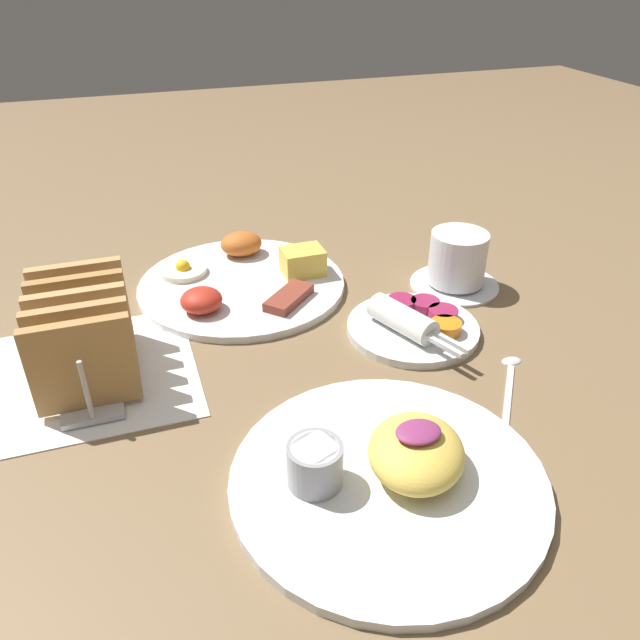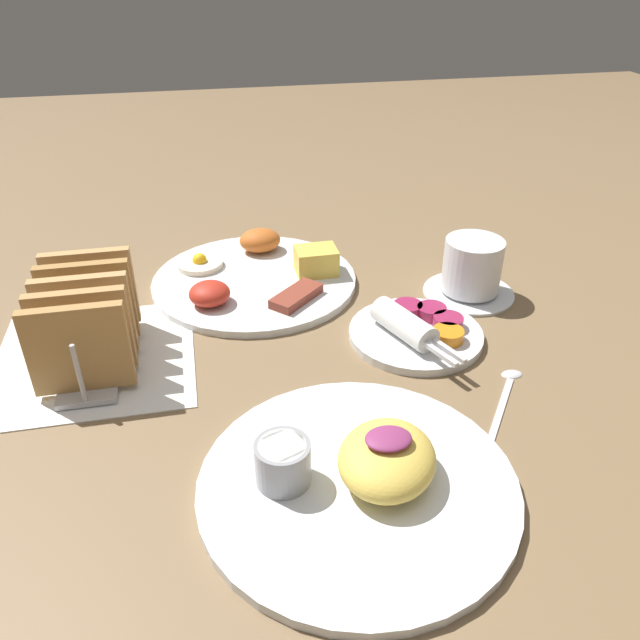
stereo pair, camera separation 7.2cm
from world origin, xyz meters
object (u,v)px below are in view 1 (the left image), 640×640
plate_breakfast (243,280)px  plate_foreground (389,471)px  toast_rack (83,335)px  plate_condiments (414,324)px  coffee_cup (457,262)px

plate_breakfast → plate_foreground: (0.04, -0.39, 0.00)m
toast_rack → plate_breakfast: bearing=35.9°
plate_breakfast → toast_rack: (-0.20, -0.15, 0.04)m
plate_condiments → toast_rack: toast_rack is taller
coffee_cup → plate_breakfast: bearing=161.7°
toast_rack → coffee_cup: bearing=6.6°
plate_breakfast → toast_rack: size_ratio=1.54×
plate_condiments → coffee_cup: bearing=39.8°
plate_breakfast → plate_foreground: size_ratio=1.00×
plate_breakfast → coffee_cup: bearing=-18.3°
plate_condiments → plate_foreground: plate_foreground is taller
plate_foreground → coffee_cup: 0.38m
plate_condiments → toast_rack: (-0.37, 0.03, 0.04)m
plate_condiments → toast_rack: size_ratio=0.98×
plate_foreground → toast_rack: (-0.24, 0.25, 0.04)m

